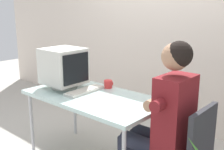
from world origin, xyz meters
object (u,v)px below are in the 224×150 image
at_px(desk, 93,100).
at_px(keyboard, 85,91).
at_px(crt_monitor, 64,66).
at_px(person_seated, 163,116).
at_px(desk_mug, 108,84).

height_order(desk, keyboard, keyboard).
relative_size(crt_monitor, keyboard, 0.92).
relative_size(keyboard, person_seated, 0.35).
xyz_separation_m(keyboard, person_seated, (0.95, -0.04, -0.01)).
xyz_separation_m(desk, desk_mug, (-0.06, 0.29, 0.09)).
height_order(crt_monitor, desk_mug, crt_monitor).
bearing_deg(person_seated, keyboard, 177.88).
height_order(person_seated, desk_mug, person_seated).
height_order(keyboard, person_seated, person_seated).
bearing_deg(desk, desk_mug, 101.87).
bearing_deg(keyboard, person_seated, -2.12).
relative_size(desk, person_seated, 1.05).
relative_size(crt_monitor, person_seated, 0.32).
bearing_deg(person_seated, crt_monitor, -179.92).
bearing_deg(desk_mug, keyboard, -106.15).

